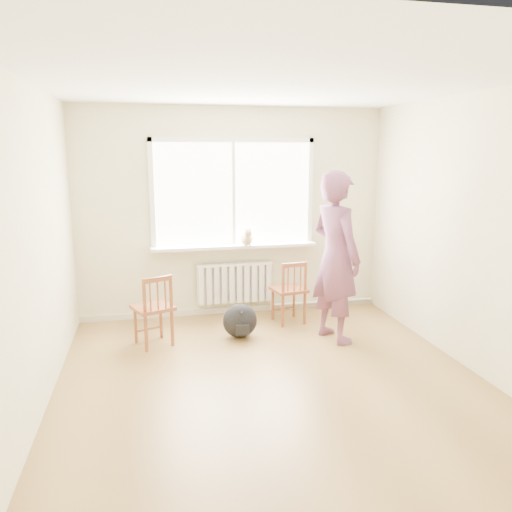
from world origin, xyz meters
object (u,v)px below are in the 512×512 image
chair_left (155,310)px  person (336,257)px  chair_right (290,292)px  backpack (240,321)px  cat (246,238)px

chair_left → person: 2.11m
chair_right → backpack: (-0.71, -0.36, -0.21)m
person → backpack: size_ratio=4.84×
chair_left → cat: bearing=-168.2°
chair_left → backpack: bearing=161.1°
person → cat: size_ratio=5.16×
chair_left → person: person is taller
chair_left → backpack: size_ratio=2.04×
chair_left → chair_right: 1.73m
chair_left → person: (2.02, -0.22, 0.56)m
chair_right → cat: size_ratio=2.15×
chair_right → backpack: size_ratio=2.02×
chair_right → person: person is taller
backpack → chair_left: bearing=-176.8°
chair_right → person: size_ratio=0.42×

